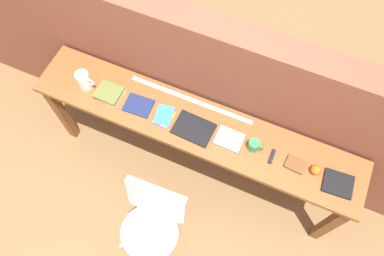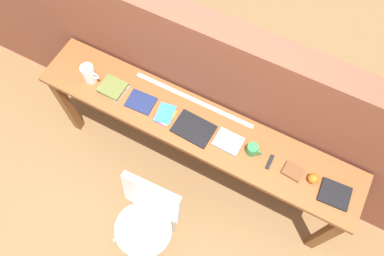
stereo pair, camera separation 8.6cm
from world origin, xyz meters
name	(u,v)px [view 1 (the left image)]	position (x,y,z in m)	size (l,w,h in m)	color
ground_plane	(181,194)	(0.00, 0.00, 0.00)	(40.00, 40.00, 0.00)	olive
brick_wall_back	(212,93)	(0.00, 0.64, 0.78)	(6.00, 0.20, 1.56)	brown
sideboard	(195,132)	(0.00, 0.30, 0.74)	(2.50, 0.44, 0.88)	brown
chair_white_moulded	(152,222)	(-0.04, -0.40, 0.53)	(0.46, 0.47, 0.89)	silver
pitcher_white	(84,80)	(-0.88, 0.27, 0.96)	(0.14, 0.10, 0.18)	white
book_stack_leftmost	(109,93)	(-0.68, 0.27, 0.90)	(0.20, 0.17, 0.05)	white
magazine_cycling	(139,105)	(-0.44, 0.27, 0.89)	(0.20, 0.16, 0.01)	navy
pamphlet_pile_colourful	(164,116)	(-0.23, 0.26, 0.89)	(0.14, 0.18, 0.01)	orange
book_open_centre	(194,129)	(0.01, 0.26, 0.89)	(0.28, 0.20, 0.02)	black
book_grey_hardcover	(229,139)	(0.27, 0.28, 0.89)	(0.19, 0.15, 0.02)	#9E9EA3
mug	(254,145)	(0.45, 0.29, 0.92)	(0.11, 0.08, 0.09)	#338C4C
multitool_folded	(272,156)	(0.59, 0.28, 0.89)	(0.02, 0.11, 0.02)	black
leather_journal_brown	(295,164)	(0.75, 0.28, 0.89)	(0.13, 0.10, 0.02)	brown
sports_ball_small	(316,170)	(0.89, 0.29, 0.92)	(0.07, 0.07, 0.07)	orange
book_repair_rightmost	(338,184)	(1.06, 0.27, 0.89)	(0.20, 0.17, 0.02)	black
ruler_metal_back_edge	(191,100)	(-0.11, 0.47, 0.88)	(0.97, 0.03, 0.00)	silver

